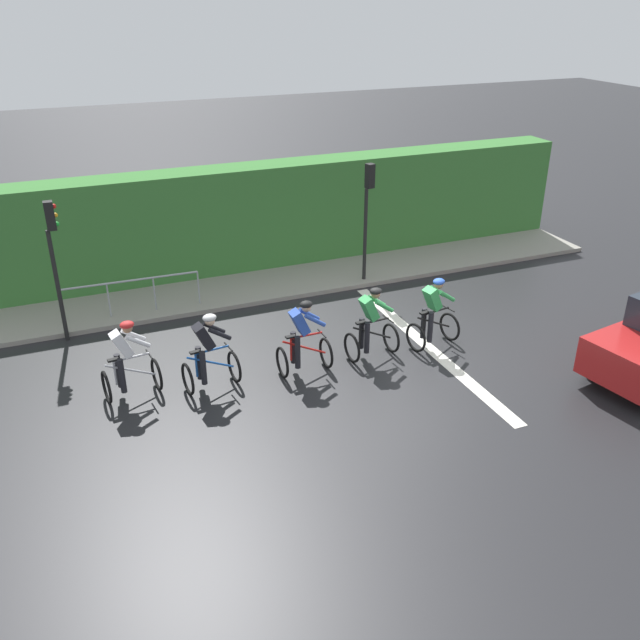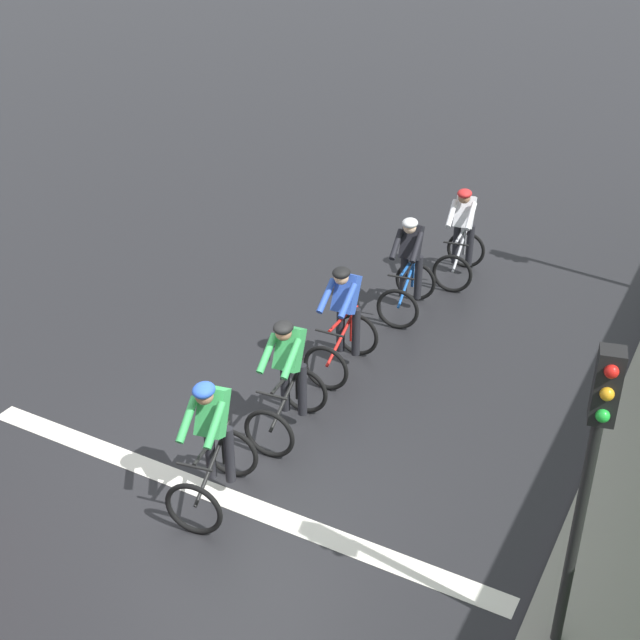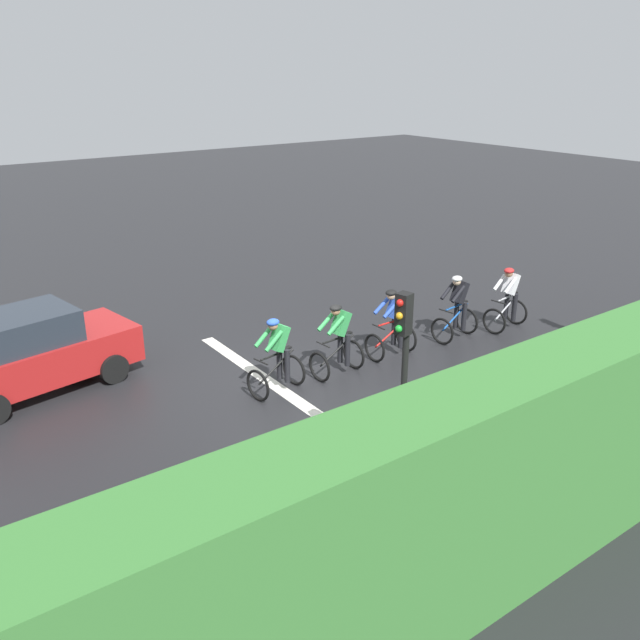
# 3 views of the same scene
# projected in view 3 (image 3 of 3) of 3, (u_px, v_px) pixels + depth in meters

# --- Properties ---
(ground_plane) EXTENTS (80.00, 80.00, 0.00)m
(ground_plane) POSITION_uv_depth(u_px,v_px,m) (296.00, 386.00, 14.12)
(ground_plane) COLOR black
(sidewalk_kerb) EXTENTS (2.80, 20.11, 0.12)m
(sidewalk_kerb) POSITION_uv_depth(u_px,v_px,m) (554.00, 459.00, 11.39)
(sidewalk_kerb) COLOR gray
(sidewalk_kerb) RESTS_ON ground
(stone_wall_low) EXTENTS (0.44, 20.11, 0.55)m
(stone_wall_low) POSITION_uv_depth(u_px,v_px,m) (603.00, 473.00, 10.63)
(stone_wall_low) COLOR tan
(stone_wall_low) RESTS_ON ground
(hedge_wall) EXTENTS (1.10, 20.11, 3.03)m
(hedge_wall) POSITION_uv_depth(u_px,v_px,m) (634.00, 412.00, 9.95)
(hedge_wall) COLOR #387533
(hedge_wall) RESTS_ON ground
(road_marking_stop_line) EXTENTS (7.00, 0.30, 0.01)m
(road_marking_stop_line) POSITION_uv_depth(u_px,v_px,m) (282.00, 390.00, 13.92)
(road_marking_stop_line) COLOR silver
(road_marking_stop_line) RESTS_ON ground
(cyclist_lead) EXTENTS (0.81, 1.16, 1.66)m
(cyclist_lead) POSITION_uv_depth(u_px,v_px,m) (508.00, 300.00, 16.94)
(cyclist_lead) COLOR black
(cyclist_lead) RESTS_ON ground
(cyclist_second) EXTENTS (0.81, 1.16, 1.66)m
(cyclist_second) POSITION_uv_depth(u_px,v_px,m) (457.00, 308.00, 16.32)
(cyclist_second) COLOR black
(cyclist_second) RESTS_ON ground
(cyclist_mid) EXTENTS (0.71, 1.10, 1.66)m
(cyclist_mid) POSITION_uv_depth(u_px,v_px,m) (393.00, 324.00, 15.32)
(cyclist_mid) COLOR black
(cyclist_mid) RESTS_ON ground
(cyclist_fourth) EXTENTS (0.77, 1.14, 1.66)m
(cyclist_fourth) POSITION_uv_depth(u_px,v_px,m) (338.00, 341.00, 14.38)
(cyclist_fourth) COLOR black
(cyclist_fourth) RESTS_ON ground
(cyclist_trailing) EXTENTS (0.86, 1.18, 1.66)m
(cyclist_trailing) POSITION_uv_depth(u_px,v_px,m) (277.00, 357.00, 13.59)
(cyclist_trailing) COLOR black
(cyclist_trailing) RESTS_ON ground
(car_red) EXTENTS (2.40, 4.33, 1.76)m
(car_red) POSITION_uv_depth(u_px,v_px,m) (31.00, 352.00, 13.64)
(car_red) COLOR #B21E1E
(car_red) RESTS_ON ground
(traffic_light_near_crossing) EXTENTS (0.24, 0.31, 3.34)m
(traffic_light_near_crossing) POSITION_uv_depth(u_px,v_px,m) (403.00, 363.00, 9.95)
(traffic_light_near_crossing) COLOR black
(traffic_light_near_crossing) RESTS_ON ground
(pedestrian_railing_kerbside) EXTENTS (0.15, 3.37, 1.03)m
(pedestrian_railing_kerbside) POSITION_uv_depth(u_px,v_px,m) (630.00, 353.00, 13.82)
(pedestrian_railing_kerbside) COLOR #999EA3
(pedestrian_railing_kerbside) RESTS_ON ground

